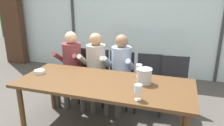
{
  "coord_description": "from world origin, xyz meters",
  "views": [
    {
      "loc": [
        0.89,
        -2.41,
        1.82
      ],
      "look_at": [
        0.0,
        0.35,
        0.89
      ],
      "focal_mm": 34.58,
      "sensor_mm": 36.0,
      "label": 1
    }
  ],
  "objects": [
    {
      "name": "tasting_bowl",
      "position": [
        -0.98,
        0.02,
        0.77
      ],
      "size": [
        0.15,
        0.15,
        0.05
      ],
      "primitive_type": "cylinder",
      "color": "silver",
      "rests_on": "dining_table"
    },
    {
      "name": "curtain_heavy_drape",
      "position": [
        -3.38,
        2.27,
        1.3
      ],
      "size": [
        0.56,
        0.2,
        2.6
      ],
      "primitive_type": "cube",
      "color": "#472D1E",
      "rests_on": "ground"
    },
    {
      "name": "ground",
      "position": [
        0.0,
        1.0,
        0.0
      ],
      "size": [
        14.0,
        14.0,
        0.0
      ],
      "primitive_type": "plane",
      "color": "#4C4742"
    },
    {
      "name": "chair_near_curtain",
      "position": [
        -0.9,
        0.89,
        0.53
      ],
      "size": [
        0.47,
        0.47,
        0.9
      ],
      "rotation": [
        0.0,
        0.0,
        0.08
      ],
      "color": "#232328",
      "rests_on": "ground"
    },
    {
      "name": "ice_bucket_primary",
      "position": [
        0.5,
        0.12,
        0.84
      ],
      "size": [
        0.2,
        0.2,
        0.2
      ],
      "color": "#B7B7BC",
      "rests_on": "dining_table"
    },
    {
      "name": "dining_table",
      "position": [
        0.0,
        0.0,
        0.67
      ],
      "size": [
        2.27,
        0.93,
        0.74
      ],
      "color": "brown",
      "rests_on": "ground"
    },
    {
      "name": "person_pale_blue_shirt",
      "position": [
        0.01,
        0.73,
        0.7
      ],
      "size": [
        0.48,
        0.62,
        1.22
      ],
      "rotation": [
        0.0,
        0.0,
        -0.06
      ],
      "color": "#9EB2D1",
      "rests_on": "ground"
    },
    {
      "name": "chair_center",
      "position": [
        -0.03,
        0.89,
        0.53
      ],
      "size": [
        0.44,
        0.44,
        0.9
      ],
      "rotation": [
        0.0,
        0.0,
        -0.0
      ],
      "color": "#232328",
      "rests_on": "ground"
    },
    {
      "name": "window_mullion_left",
      "position": [
        -1.68,
        2.43,
        1.3
      ],
      "size": [
        0.06,
        0.06,
        2.6
      ],
      "primitive_type": "cube",
      "color": "#38383D",
      "rests_on": "ground"
    },
    {
      "name": "hillside_vineyard",
      "position": [
        0.0,
        6.39,
        0.78
      ],
      "size": [
        13.47,
        2.4,
        1.56
      ],
      "primitive_type": "cube",
      "color": "#386633",
      "rests_on": "ground"
    },
    {
      "name": "chair_near_window_right",
      "position": [
        0.86,
        0.88,
        0.53
      ],
      "size": [
        0.47,
        0.47,
        0.9
      ],
      "rotation": [
        0.0,
        0.0,
        0.08
      ],
      "color": "#232328",
      "rests_on": "ground"
    },
    {
      "name": "window_glass_panel",
      "position": [
        0.0,
        2.45,
        1.3
      ],
      "size": [
        7.47,
        0.03,
        2.6
      ],
      "primitive_type": "cube",
      "color": "silver",
      "rests_on": "ground"
    },
    {
      "name": "person_maroon_top",
      "position": [
        -0.89,
        0.73,
        0.7
      ],
      "size": [
        0.47,
        0.62,
        1.22
      ],
      "rotation": [
        0.0,
        0.0,
        -0.02
      ],
      "color": "brown",
      "rests_on": "ground"
    },
    {
      "name": "chair_left_of_center",
      "position": [
        -0.48,
        0.9,
        0.53
      ],
      "size": [
        0.48,
        0.48,
        0.9
      ],
      "rotation": [
        0.0,
        0.0,
        0.11
      ],
      "color": "#232328",
      "rests_on": "ground"
    },
    {
      "name": "person_beige_jumper",
      "position": [
        -0.43,
        0.73,
        0.7
      ],
      "size": [
        0.47,
        0.62,
        1.22
      ],
      "rotation": [
        0.0,
        0.0,
        0.03
      ],
      "color": "#B7AD9E",
      "rests_on": "ground"
    },
    {
      "name": "wine_glass_by_left_taster",
      "position": [
        0.39,
        0.33,
        0.86
      ],
      "size": [
        0.08,
        0.08,
        0.17
      ],
      "color": "silver",
      "rests_on": "dining_table"
    },
    {
      "name": "window_mullion_right",
      "position": [
        1.68,
        2.43,
        1.3
      ],
      "size": [
        0.06,
        0.06,
        2.6
      ],
      "primitive_type": "cube",
      "color": "#38383D",
      "rests_on": "ground"
    },
    {
      "name": "chair_right_of_center",
      "position": [
        0.47,
        0.88,
        0.53
      ],
      "size": [
        0.47,
        0.47,
        0.9
      ],
      "rotation": [
        0.0,
        0.0,
        0.08
      ],
      "color": "#232328",
      "rests_on": "ground"
    },
    {
      "name": "wine_glass_near_bucket",
      "position": [
        0.52,
        -0.34,
        0.86
      ],
      "size": [
        0.08,
        0.08,
        0.17
      ],
      "color": "silver",
      "rests_on": "dining_table"
    }
  ]
}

